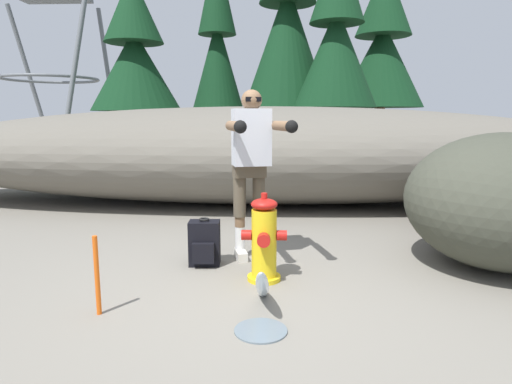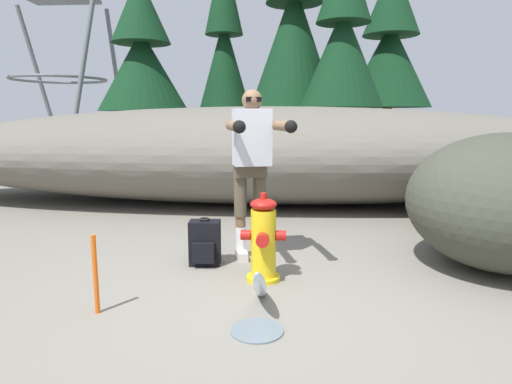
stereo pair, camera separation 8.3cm
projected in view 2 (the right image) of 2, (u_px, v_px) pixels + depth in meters
The scene contains 14 objects.
ground_plane at pixel (252, 298), 3.61m from camera, with size 56.00×56.00×0.04m, color slate.
dirt_embankment at pixel (269, 155), 7.54m from camera, with size 12.55×3.20×1.62m, color #666056.
fire_hydrant at pixel (263, 241), 3.90m from camera, with size 0.40×0.35×0.79m.
hydrant_water_jet at pixel (260, 292), 3.33m from camera, with size 0.37×1.02×0.59m.
utility_worker at pixel (252, 154), 4.35m from camera, with size 0.66×1.04×1.70m.
spare_backpack at pixel (205, 243), 4.35m from camera, with size 0.31×0.30×0.47m.
boulder_large at pixel (506, 202), 4.18m from camera, with size 1.85×1.82×1.31m, color #3C3E33.
boulder_mid at pixel (477, 189), 5.58m from camera, with size 1.37×1.44×1.09m, color #3A3B39.
pine_tree_far_left at pixel (142, 55), 13.24m from camera, with size 2.71×2.71×5.61m.
pine_tree_left at pixel (224, 50), 14.33m from camera, with size 1.90×1.90×6.83m.
pine_tree_center at pixel (294, 22), 12.92m from camera, with size 2.58×2.58×7.71m.
pine_tree_right at pixel (343, 38), 11.82m from camera, with size 2.27×2.27×6.13m.
pine_tree_far_right at pixel (390, 48), 14.52m from camera, with size 2.83×2.83×6.40m.
survey_stake at pixel (95, 274), 3.25m from camera, with size 0.04×0.04×0.60m, color #E55914.
Camera 2 is at (0.24, -3.41, 1.45)m, focal length 30.97 mm.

